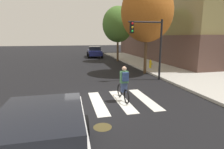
% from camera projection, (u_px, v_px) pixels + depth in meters
% --- Properties ---
extents(ground_plane, '(120.00, 120.00, 0.00)m').
position_uv_depth(ground_plane, '(93.00, 103.00, 8.54)').
color(ground_plane, black).
extents(crosswalk_stripes, '(6.44, 3.26, 0.01)m').
position_uv_depth(crosswalk_stripes, '(85.00, 104.00, 8.45)').
color(crosswalk_stripes, silver).
rests_on(crosswalk_stripes, ground).
extents(manhole_cover, '(0.64, 0.64, 0.01)m').
position_uv_depth(manhole_cover, '(103.00, 127.00, 6.27)').
color(manhole_cover, '#473D1E').
rests_on(manhole_cover, ground).
extents(sedan_near, '(2.21, 4.62, 1.59)m').
position_uv_depth(sedan_near, '(44.00, 144.00, 3.87)').
color(sedan_near, silver).
rests_on(sedan_near, ground).
extents(sedan_mid, '(2.41, 4.78, 1.62)m').
position_uv_depth(sedan_mid, '(94.00, 52.00, 27.87)').
color(sedan_mid, navy).
rests_on(sedan_mid, ground).
extents(cyclist, '(0.37, 1.71, 1.69)m').
position_uv_depth(cyclist, '(124.00, 84.00, 8.71)').
color(cyclist, black).
rests_on(cyclist, ground).
extents(traffic_light_near, '(2.47, 0.28, 4.20)m').
position_uv_depth(traffic_light_near, '(150.00, 39.00, 12.48)').
color(traffic_light_near, black).
rests_on(traffic_light_near, ground).
extents(fire_hydrant, '(0.33, 0.22, 0.78)m').
position_uv_depth(fire_hydrant, '(150.00, 64.00, 17.31)').
color(fire_hydrant, gold).
rests_on(fire_hydrant, sidewalk).
extents(street_tree_near, '(4.13, 4.13, 7.34)m').
position_uv_depth(street_tree_near, '(147.00, 12.00, 14.56)').
color(street_tree_near, '#4C3823').
rests_on(street_tree_near, ground).
extents(street_tree_mid, '(3.77, 3.77, 6.70)m').
position_uv_depth(street_tree_mid, '(118.00, 24.00, 22.45)').
color(street_tree_mid, '#4C3823').
rests_on(street_tree_mid, ground).
extents(corner_building, '(17.90, 22.05, 12.85)m').
position_uv_depth(corner_building, '(203.00, 13.00, 26.24)').
color(corner_building, brown).
rests_on(corner_building, ground).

